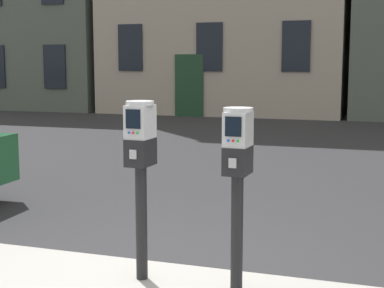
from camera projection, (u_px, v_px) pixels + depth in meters
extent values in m
cylinder|color=black|center=(141.00, 223.00, 4.51)|extent=(0.09, 0.09, 0.91)
cube|color=black|center=(141.00, 152.00, 4.43)|extent=(0.18, 0.25, 0.21)
cube|color=#A5A8AD|center=(133.00, 154.00, 4.32)|extent=(0.06, 0.01, 0.07)
cube|color=#B7BABF|center=(140.00, 122.00, 4.40)|extent=(0.18, 0.24, 0.26)
cube|color=black|center=(133.00, 119.00, 4.29)|extent=(0.12, 0.01, 0.14)
cylinder|color=blue|center=(129.00, 133.00, 4.31)|extent=(0.02, 0.01, 0.02)
cylinder|color=red|center=(133.00, 133.00, 4.30)|extent=(0.02, 0.01, 0.02)
cylinder|color=green|center=(137.00, 133.00, 4.29)|extent=(0.02, 0.01, 0.02)
cylinder|color=#B7BABF|center=(140.00, 103.00, 4.38)|extent=(0.23, 0.23, 0.03)
cylinder|color=black|center=(237.00, 233.00, 4.27)|extent=(0.09, 0.09, 0.89)
cube|color=black|center=(238.00, 160.00, 4.20)|extent=(0.18, 0.25, 0.21)
cube|color=#A5A8AD|center=(233.00, 163.00, 4.08)|extent=(0.06, 0.01, 0.07)
cube|color=#B7BABF|center=(238.00, 129.00, 4.17)|extent=(0.18, 0.24, 0.25)
cube|color=black|center=(233.00, 127.00, 4.05)|extent=(0.12, 0.01, 0.14)
cylinder|color=blue|center=(228.00, 141.00, 4.08)|extent=(0.02, 0.01, 0.02)
cylinder|color=red|center=(233.00, 141.00, 4.06)|extent=(0.02, 0.01, 0.02)
cylinder|color=green|center=(238.00, 141.00, 4.05)|extent=(0.02, 0.01, 0.02)
cylinder|color=#B7BABF|center=(238.00, 110.00, 4.15)|extent=(0.23, 0.23, 0.03)
cube|color=black|center=(55.00, 67.00, 21.12)|extent=(0.90, 0.06, 1.60)
cube|color=black|center=(130.00, 48.00, 20.09)|extent=(0.90, 0.06, 1.60)
cube|color=black|center=(209.00, 47.00, 19.20)|extent=(0.90, 0.06, 1.60)
cube|color=black|center=(296.00, 46.00, 18.30)|extent=(0.90, 0.06, 1.60)
cube|color=#193823|center=(189.00, 86.00, 19.60)|extent=(1.00, 0.07, 2.10)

